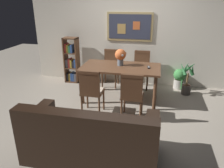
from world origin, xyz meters
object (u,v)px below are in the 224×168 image
object	(u,v)px
dining_chair_near_left	(91,89)
leather_couch	(90,139)
dining_chair_near_right	(132,93)
tv_remote	(149,67)
dining_chair_far_right	(141,66)
dining_table	(121,71)
potted_palm	(187,80)
bookshelf	(72,62)
potted_ivy	(179,78)
flower_vase	(121,56)
dining_chair_far_left	(111,65)

from	to	relation	value
dining_chair_near_left	leather_couch	bearing A→B (deg)	-74.06
dining_chair_near_right	tv_remote	xyz separation A→B (m)	(0.23, 0.86, 0.23)
dining_chair_near_left	dining_chair_far_right	distance (m)	1.83
dining_table	tv_remote	distance (m)	0.59
dining_chair_near_left	potted_palm	size ratio (longest dim) A/B	1.17
dining_chair_near_right	dining_chair_near_left	bearing A→B (deg)	178.20
dining_chair_near_left	dining_chair_near_right	world-z (taller)	same
dining_chair_near_left	bookshelf	size ratio (longest dim) A/B	0.77
dining_chair_far_right	potted_ivy	distance (m)	0.99
potted_ivy	flower_vase	world-z (taller)	flower_vase
dining_chair_near_left	potted_ivy	size ratio (longest dim) A/B	1.82
potted_palm	flower_vase	world-z (taller)	flower_vase
dining_chair_near_left	potted_ivy	bearing A→B (deg)	45.30
dining_chair_far_left	tv_remote	xyz separation A→B (m)	(0.98, -0.82, 0.23)
dining_chair_far_right	potted_ivy	world-z (taller)	dining_chair_far_right
bookshelf	potted_palm	size ratio (longest dim) A/B	1.52
potted_palm	tv_remote	world-z (taller)	tv_remote
dining_chair_near_left	dining_chair_far_left	xyz separation A→B (m)	(0.02, 1.65, 0.00)
leather_couch	dining_chair_far_right	bearing A→B (deg)	81.16
dining_chair_far_left	bookshelf	distance (m)	1.07
dining_chair_near_right	flower_vase	world-z (taller)	flower_vase
dining_chair_near_left	dining_chair_near_right	bearing A→B (deg)	-1.80
dining_chair_far_left	bookshelf	xyz separation A→B (m)	(-1.07, 0.02, -0.00)
flower_vase	dining_chair_far_right	bearing A→B (deg)	62.59
flower_vase	potted_ivy	bearing A→B (deg)	32.64
potted_palm	potted_ivy	bearing A→B (deg)	111.06
potted_palm	dining_chair_near_left	bearing A→B (deg)	-143.02
dining_table	leather_couch	size ratio (longest dim) A/B	0.92
leather_couch	tv_remote	xyz separation A→B (m)	(0.65, 2.03, 0.46)
dining_table	dining_chair_near_left	size ratio (longest dim) A/B	1.82
bookshelf	potted_palm	xyz separation A→B (m)	(2.92, -0.26, -0.19)
dining_chair_far_left	dining_table	bearing A→B (deg)	-64.86
potted_ivy	dining_chair_near_left	bearing A→B (deg)	-134.70
dining_chair_far_right	dining_chair_far_left	size ratio (longest dim) A/B	1.00
dining_chair_far_right	potted_palm	bearing A→B (deg)	-13.11
bookshelf	potted_ivy	size ratio (longest dim) A/B	2.36
dining_table	dining_chair_near_right	distance (m)	0.92
bookshelf	dining_chair_near_left	bearing A→B (deg)	-57.75
leather_couch	potted_palm	world-z (taller)	leather_couch
flower_vase	tv_remote	bearing A→B (deg)	-5.33
bookshelf	dining_chair_far_left	bearing A→B (deg)	-0.82
flower_vase	dining_table	bearing A→B (deg)	-75.08
dining_table	flower_vase	xyz separation A→B (m)	(-0.02, 0.08, 0.31)
dining_chair_far_left	potted_palm	distance (m)	1.87
dining_table	flower_vase	world-z (taller)	flower_vase
potted_palm	leather_couch	bearing A→B (deg)	-120.33
potted_ivy	flower_vase	distance (m)	1.74
potted_ivy	bookshelf	bearing A→B (deg)	-178.29
dining_chair_near_right	dining_chair_far_right	bearing A→B (deg)	89.21
dining_chair_far_left	tv_remote	size ratio (longest dim) A/B	5.67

